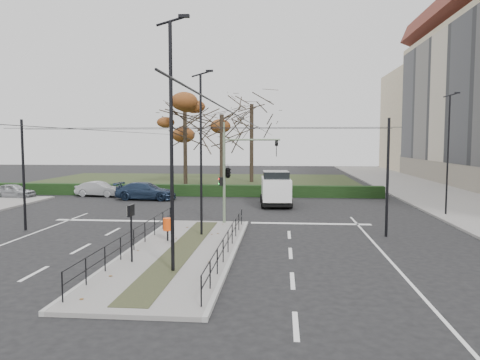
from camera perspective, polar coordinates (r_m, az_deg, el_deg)
The scene contains 20 objects.
ground at distance 22.93m, azimuth -5.85°, elevation -7.45°, with size 140.00×140.00×0.00m, color black.
median_island at distance 20.52m, azimuth -7.19°, elevation -8.71°, with size 4.40×15.00×0.14m, color slate.
sidewalk_east at distance 46.32m, azimuth 22.33°, elevation -1.51°, with size 8.00×90.00×0.14m, color slate.
park at distance 55.18m, azimuth -5.62°, elevation -0.24°, with size 38.00×26.00×0.10m, color #263219.
hedge at distance 42.10m, azimuth -9.04°, elevation -1.21°, with size 38.00×1.00×1.00m, color black.
median_railing at distance 20.24m, azimuth -7.28°, elevation -6.28°, with size 4.14×13.24×0.92m.
catenary at distance 24.04m, azimuth -5.18°, elevation 1.36°, with size 20.00×34.00×6.00m.
traffic_light at distance 26.71m, azimuth -1.30°, elevation 1.14°, with size 3.56×1.98×5.18m.
litter_bin at distance 22.38m, azimuth -8.83°, elevation -5.40°, with size 0.42×0.42×1.08m.
info_panel at distance 18.62m, azimuth -13.15°, elevation -4.42°, with size 0.13×0.59×2.25m.
streetlamp_median_near at distance 16.79m, azimuth -8.29°, elevation 4.41°, with size 0.76×0.15×9.07m.
streetlamp_median_far at distance 23.31m, azimuth -4.74°, elevation 3.41°, with size 0.68×0.14×8.17m.
streetlamp_sidewalk at distance 32.72m, azimuth 24.04°, elevation 3.06°, with size 0.65×0.13×7.79m.
parked_car_first at distance 43.90m, azimuth -25.90°, elevation -1.22°, with size 1.49×3.71×1.26m, color #9B9EA2.
parked_car_second at distance 42.76m, azimuth -16.84°, elevation -1.06°, with size 1.38×3.96×1.31m, color #9B9EA2.
parked_car_third at distance 39.41m, azimuth -11.41°, elevation -1.32°, with size 2.03×5.00×1.45m, color #1E2D46.
white_van at distance 35.29m, azimuth 4.38°, elevation -0.94°, with size 2.50×5.06×2.59m.
rust_tree at distance 52.07m, azimuth -6.74°, elevation 8.29°, with size 9.18×9.18×10.50m.
bare_tree_center at distance 54.46m, azimuth 1.43°, elevation 8.55°, with size 6.49×6.49×11.96m.
bare_tree_near at distance 47.19m, azimuth -2.25°, elevation 7.33°, with size 5.97×5.97×9.84m.
Camera 1 is at (4.31, -21.99, 4.84)m, focal length 35.00 mm.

